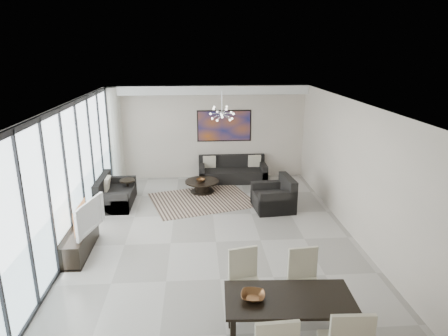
{
  "coord_description": "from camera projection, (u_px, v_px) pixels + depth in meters",
  "views": [
    {
      "loc": [
        -0.38,
        -7.67,
        3.97
      ],
      "look_at": [
        0.27,
        1.3,
        1.25
      ],
      "focal_mm": 32.0,
      "sensor_mm": 36.0,
      "label": 1
    }
  ],
  "objects": [
    {
      "name": "soffit",
      "position": [
        208.0,
        90.0,
        11.81
      ],
      "size": [
        5.98,
        0.4,
        0.26
      ],
      "primitive_type": "cube",
      "color": "white",
      "rests_on": "room_shell"
    },
    {
      "name": "painting",
      "position": [
        224.0,
        126.0,
        12.33
      ],
      "size": [
        1.68,
        0.04,
        0.98
      ],
      "primitive_type": "cube",
      "color": "#A74F17",
      "rests_on": "room_shell"
    },
    {
      "name": "dining_table",
      "position": [
        289.0,
        303.0,
        5.41
      ],
      "size": [
        1.79,
        0.96,
        0.73
      ],
      "color": "black",
      "rests_on": "floor"
    },
    {
      "name": "dining_chair_nw",
      "position": [
        245.0,
        276.0,
        6.17
      ],
      "size": [
        0.56,
        0.56,
        1.02
      ],
      "color": "beige",
      "rests_on": "floor"
    },
    {
      "name": "loveseat",
      "position": [
        115.0,
        195.0,
        10.47
      ],
      "size": [
        0.85,
        1.51,
        0.75
      ],
      "color": "black",
      "rests_on": "floor"
    },
    {
      "name": "dining_chair_ne",
      "position": [
        304.0,
        276.0,
        6.16
      ],
      "size": [
        0.51,
        0.51,
        1.02
      ],
      "color": "beige",
      "rests_on": "floor"
    },
    {
      "name": "rug",
      "position": [
        202.0,
        200.0,
        10.83
      ],
      "size": [
        3.05,
        2.65,
        0.01
      ],
      "primitive_type": "cube",
      "rotation": [
        0.0,
        0.0,
        0.29
      ],
      "color": "black",
      "rests_on": "floor"
    },
    {
      "name": "sofa_main",
      "position": [
        232.0,
        173.0,
        12.36
      ],
      "size": [
        2.07,
        0.85,
        0.75
      ],
      "color": "black",
      "rests_on": "floor"
    },
    {
      "name": "chandelier",
      "position": [
        222.0,
        113.0,
        10.23
      ],
      "size": [
        0.66,
        0.66,
        0.71
      ],
      "color": "silver",
      "rests_on": "room_shell"
    },
    {
      "name": "side_table",
      "position": [
        128.0,
        186.0,
        10.79
      ],
      "size": [
        0.4,
        0.4,
        0.56
      ],
      "color": "black",
      "rests_on": "floor"
    },
    {
      "name": "room_shell",
      "position": [
        238.0,
        177.0,
        8.11
      ],
      "size": [
        6.0,
        9.0,
        2.9
      ],
      "color": "#A8A39B",
      "rests_on": "ground"
    },
    {
      "name": "coffee_table",
      "position": [
        202.0,
        186.0,
        11.38
      ],
      "size": [
        0.96,
        0.96,
        0.34
      ],
      "color": "black",
      "rests_on": "floor"
    },
    {
      "name": "bowl_dining",
      "position": [
        253.0,
        296.0,
        5.36
      ],
      "size": [
        0.38,
        0.38,
        0.08
      ],
      "primitive_type": "imported",
      "rotation": [
        0.0,
        0.0,
        -0.19
      ],
      "color": "brown",
      "rests_on": "dining_table"
    },
    {
      "name": "television",
      "position": [
        85.0,
        216.0,
        7.87
      ],
      "size": [
        0.39,
        1.09,
        0.63
      ],
      "primitive_type": "imported",
      "rotation": [
        0.0,
        0.0,
        1.33
      ],
      "color": "gray",
      "rests_on": "tv_console"
    },
    {
      "name": "bowl_coffee",
      "position": [
        201.0,
        180.0,
        11.26
      ],
      "size": [
        0.27,
        0.27,
        0.08
      ],
      "primitive_type": "imported",
      "rotation": [
        0.0,
        0.0,
        -0.08
      ],
      "color": "brown",
      "rests_on": "coffee_table"
    },
    {
      "name": "armchair",
      "position": [
        275.0,
        198.0,
        10.17
      ],
      "size": [
        1.04,
        1.08,
        0.84
      ],
      "color": "black",
      "rests_on": "floor"
    },
    {
      "name": "window_wall",
      "position": [
        71.0,
        180.0,
        7.88
      ],
      "size": [
        0.37,
        8.95,
        2.9
      ],
      "color": "silver",
      "rests_on": "floor"
    },
    {
      "name": "tv_console",
      "position": [
        79.0,
        242.0,
        8.0
      ],
      "size": [
        0.42,
        1.51,
        0.47
      ],
      "primitive_type": "cube",
      "color": "black",
      "rests_on": "floor"
    }
  ]
}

